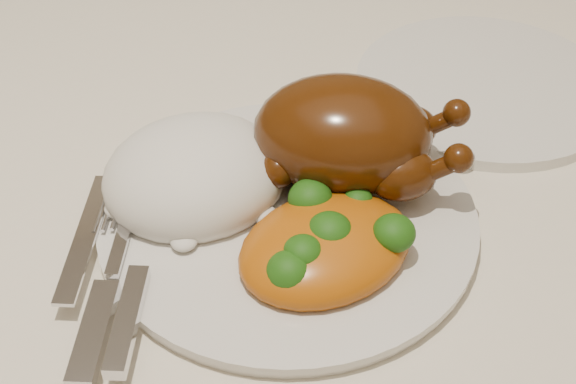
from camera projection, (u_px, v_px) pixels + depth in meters
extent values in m
cube|color=brown|center=(172.00, 235.00, 0.59)|extent=(1.60, 0.90, 0.04)
cube|color=beige|center=(168.00, 211.00, 0.58)|extent=(1.72, 1.02, 0.01)
cylinder|color=silver|center=(288.00, 219.00, 0.56)|extent=(0.32, 0.32, 0.01)
cylinder|color=silver|center=(485.00, 86.00, 0.68)|extent=(0.23, 0.23, 0.01)
ellipsoid|color=#482107|center=(342.00, 134.00, 0.56)|extent=(0.15, 0.13, 0.08)
ellipsoid|color=#482107|center=(333.00, 119.00, 0.54)|extent=(0.07, 0.06, 0.03)
ellipsoid|color=#482107|center=(403.00, 175.00, 0.54)|extent=(0.05, 0.04, 0.04)
sphere|color=#482107|center=(459.00, 158.00, 0.52)|extent=(0.02, 0.02, 0.02)
ellipsoid|color=#482107|center=(405.00, 130.00, 0.58)|extent=(0.05, 0.04, 0.04)
sphere|color=#482107|center=(457.00, 113.00, 0.56)|extent=(0.02, 0.02, 0.02)
sphere|color=#482107|center=(278.00, 170.00, 0.55)|extent=(0.03, 0.03, 0.03)
sphere|color=#482107|center=(289.00, 120.00, 0.59)|extent=(0.03, 0.03, 0.03)
ellipsoid|color=white|center=(195.00, 176.00, 0.56)|extent=(0.15, 0.14, 0.07)
ellipsoid|color=#B4480B|center=(325.00, 248.00, 0.52)|extent=(0.14, 0.13, 0.04)
ellipsoid|color=#B4480B|center=(367.00, 229.00, 0.53)|extent=(0.05, 0.05, 0.03)
ellipsoid|color=#103E0A|center=(348.00, 190.00, 0.55)|extent=(0.03, 0.03, 0.03)
ellipsoid|color=#103E0A|center=(302.00, 247.00, 0.51)|extent=(0.02, 0.02, 0.02)
ellipsoid|color=#103E0A|center=(310.00, 199.00, 0.53)|extent=(0.03, 0.03, 0.03)
ellipsoid|color=#103E0A|center=(329.00, 234.00, 0.51)|extent=(0.03, 0.03, 0.03)
ellipsoid|color=#103E0A|center=(394.00, 233.00, 0.51)|extent=(0.03, 0.03, 0.02)
ellipsoid|color=#103E0A|center=(358.00, 200.00, 0.53)|extent=(0.02, 0.02, 0.02)
ellipsoid|color=#103E0A|center=(303.00, 254.00, 0.49)|extent=(0.03, 0.03, 0.02)
ellipsoid|color=#103E0A|center=(316.00, 205.00, 0.53)|extent=(0.02, 0.02, 0.03)
ellipsoid|color=#103E0A|center=(289.00, 273.00, 0.49)|extent=(0.03, 0.03, 0.03)
cube|color=silver|center=(86.00, 236.00, 0.53)|extent=(0.05, 0.12, 0.00)
cube|color=silver|center=(94.00, 333.00, 0.47)|extent=(0.04, 0.08, 0.01)
cube|color=silver|center=(128.00, 320.00, 0.47)|extent=(0.04, 0.08, 0.01)
cube|color=silver|center=(116.00, 230.00, 0.53)|extent=(0.04, 0.08, 0.00)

